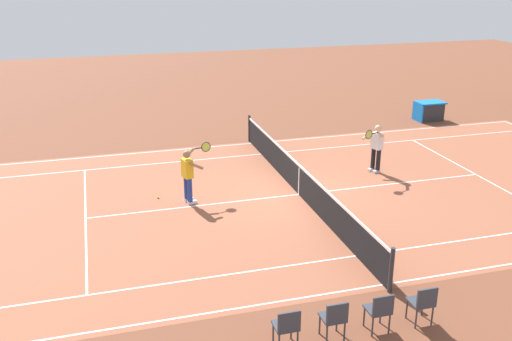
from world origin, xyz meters
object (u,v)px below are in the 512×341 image
Objects in this scene: tennis_net at (299,180)px; spectator_chair_1 at (380,309)px; tennis_player_far at (376,146)px; spectator_chair_3 at (287,325)px; spectator_chair_2 at (334,317)px; equipment_cart_tarped at (429,111)px; tennis_player_near at (188,173)px; spectator_chair_0 at (423,302)px; tennis_ball at (158,197)px.

spectator_chair_1 is (0.92, 7.04, 0.03)m from tennis_net.
tennis_player_far reaches higher than spectator_chair_3.
spectator_chair_2 reaches higher than equipment_cart_tarped.
tennis_net is at bearing -97.45° from spectator_chair_1.
spectator_chair_0 is (-3.40, 7.37, -0.41)m from tennis_player_near.
spectator_chair_0 is 1.00× the size of spectator_chair_3.
spectator_chair_2 is at bearing 180.00° from spectator_chair_3.
tennis_player_near is at bearing -78.44° from spectator_chair_2.
spectator_chair_2 is 17.33m from equipment_cart_tarped.
spectator_chair_1 is at bearing 180.00° from spectator_chair_2.
tennis_player_far is at bearing -126.09° from spectator_chair_3.
tennis_net is 13.30× the size of spectator_chair_0.
spectator_chair_1 is at bearing 55.02° from equipment_cart_tarped.
tennis_ball is at bearing -11.93° from tennis_net.
spectator_chair_3 is (2.81, 7.04, 0.03)m from tennis_net.
tennis_net is 4.37m from tennis_ball.
tennis_player_far is at bearing 44.96° from equipment_cart_tarped.
equipment_cart_tarped is (-9.61, -13.74, -0.08)m from spectator_chair_1.
spectator_chair_2 is (5.08, 8.26, -0.41)m from tennis_player_far.
spectator_chair_2 is (-2.38, 7.94, 0.49)m from tennis_ball.
tennis_player_near is 1.00× the size of tennis_player_far.
spectator_chair_1 is 1.89m from spectator_chair_3.
spectator_chair_1 is at bearing 180.00° from spectator_chair_3.
spectator_chair_0 is at bearing 114.76° from tennis_player_near.
spectator_chair_0 and spectator_chair_3 have the same top height.
spectator_chair_3 is at bearing 94.36° from tennis_player_near.
tennis_player_near is 1.38m from tennis_ball.
tennis_ball is 0.08× the size of spectator_chair_2.
spectator_chair_1 is 1.00× the size of spectator_chair_3.
tennis_player_near is at bearing 27.81° from equipment_cart_tarped.
spectator_chair_3 is at bearing 50.05° from equipment_cart_tarped.
equipment_cart_tarped is (-12.07, -6.36, -0.49)m from tennis_player_near.
tennis_player_near is 25.71× the size of tennis_ball.
tennis_ball is 0.08× the size of spectator_chair_3.
tennis_net is at bearing 20.85° from tennis_player_far.
equipment_cart_tarped is at bearing -127.55° from spectator_chair_2.
tennis_net is 13.30× the size of spectator_chair_1.
spectator_chair_2 is at bearing 58.43° from tennis_player_far.
spectator_chair_1 is at bearing 82.55° from tennis_net.
spectator_chair_3 is at bearing 0.00° from spectator_chair_0.
tennis_net is 3.42m from tennis_player_near.
tennis_player_near is 6.65m from tennis_player_far.
tennis_net reaches higher than spectator_chair_0.
tennis_net is 9.36× the size of equipment_cart_tarped.
tennis_ball is 14.19m from equipment_cart_tarped.
equipment_cart_tarped is (-11.51, -13.74, -0.08)m from spectator_chair_3.
tennis_player_near is at bearing -5.62° from tennis_net.
tennis_player_near is 7.41m from spectator_chair_3.
equipment_cart_tarped is at bearing -135.04° from tennis_player_far.
spectator_chair_2 is (0.95, 0.00, 0.00)m from spectator_chair_1.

